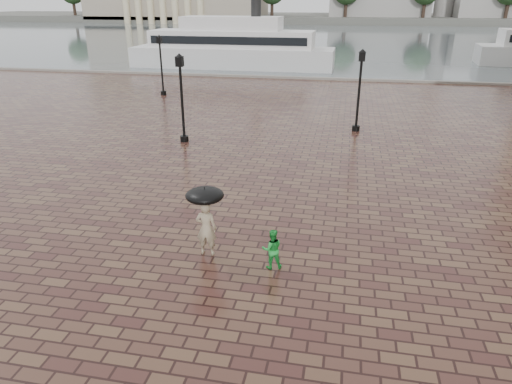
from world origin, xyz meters
TOP-DOWN VIEW (x-y plane):
  - ground at (0.00, 0.00)m, footprint 300.00×300.00m
  - harbour_water at (0.00, 92.00)m, footprint 240.00×240.00m
  - quay_edge at (0.00, 32.00)m, footprint 80.00×0.60m
  - far_shore at (0.00, 160.00)m, footprint 300.00×60.00m
  - street_lamps at (-5.00, 15.33)m, footprint 15.44×12.44m
  - adult_pedestrian at (-1.39, -1.01)m, footprint 0.63×0.43m
  - child_pedestrian at (0.62, -1.38)m, footprint 0.68×0.60m
  - ferry_near at (-10.42, 38.51)m, footprint 22.25×5.43m
  - umbrella at (-1.39, -1.01)m, footprint 1.10×1.10m

SIDE VIEW (x-z plane):
  - ground at x=0.00m, z-range 0.00..0.00m
  - harbour_water at x=0.00m, z-range 0.00..0.00m
  - quay_edge at x=0.00m, z-range -0.15..0.15m
  - child_pedestrian at x=0.62m, z-range 0.00..1.19m
  - adult_pedestrian at x=-1.39m, z-range 0.00..1.68m
  - far_shore at x=0.00m, z-range 0.00..2.00m
  - umbrella at x=-1.39m, z-range 1.33..2.47m
  - ferry_near at x=-10.42m, z-range -1.45..5.84m
  - street_lamps at x=-5.00m, z-range 0.13..4.53m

